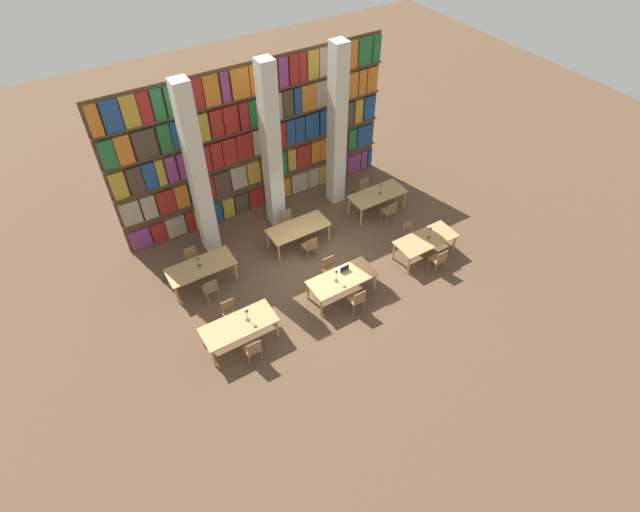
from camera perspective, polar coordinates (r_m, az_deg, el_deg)
The scene contains 29 objects.
ground_plane at distance 16.56m, azimuth -0.25°, elevation -1.40°, with size 40.00×40.00×0.00m, color brown.
bookshelf_bank at distance 17.71m, azimuth -7.32°, elevation 12.94°, with size 10.14×0.35×5.50m.
pillar_left at distance 15.93m, azimuth -13.85°, elevation 9.13°, with size 0.51×0.51×6.00m.
pillar_center at distance 16.67m, azimuth -5.58°, elevation 11.98°, with size 0.51×0.51×6.00m.
pillar_right at distance 17.76m, azimuth 1.96°, elevation 14.32°, with size 0.51×0.51×6.00m.
reading_table_0 at distance 14.28m, azimuth -9.24°, elevation -7.91°, with size 2.13×0.95×0.75m.
chair_0 at distance 14.02m, azimuth -7.66°, elevation -10.49°, with size 0.42×0.40×0.86m.
chair_1 at distance 14.92m, azimuth -10.23°, elevation -6.36°, with size 0.42×0.40×0.86m.
desk_lamp_0 at distance 14.05m, azimuth -8.37°, elevation -6.47°, with size 0.14×0.14×0.45m.
reading_table_1 at distance 15.28m, azimuth 2.53°, elevation -2.70°, with size 2.13×0.95×0.75m.
chair_2 at distance 15.05m, azimuth 4.26°, elevation -4.98°, with size 0.42×0.40×0.86m.
chair_3 at distance 15.89m, azimuth 1.15°, elevation -1.47°, with size 0.42×0.40×0.86m.
desk_lamp_1 at distance 14.90m, azimuth 1.88°, elevation -2.03°, with size 0.14×0.14×0.47m.
laptop at distance 15.45m, azimuth 2.67°, elevation -1.45°, with size 0.32×0.22×0.21m.
reading_table_2 at distance 16.91m, azimuth 11.99°, elevation 1.76°, with size 2.13×0.95×0.75m.
chair_4 at distance 16.65m, azimuth 13.43°, elevation -0.34°, with size 0.42×0.40×0.86m.
chair_5 at distance 17.42m, azimuth 10.17°, elevation 2.63°, with size 0.42×0.40×0.86m.
desk_lamp_2 at distance 16.72m, azimuth 12.47°, elevation 2.84°, with size 0.14×0.14×0.45m.
reading_table_3 at distance 16.05m, azimuth -13.46°, elevation -1.33°, with size 2.13×0.95×0.75m.
chair_6 at distance 15.68m, azimuth -12.39°, elevation -3.60°, with size 0.42×0.40×0.86m.
chair_7 at distance 16.74m, azimuth -14.37°, elevation -0.29°, with size 0.42×0.40×0.86m.
desk_lamp_3 at distance 15.84m, azimuth -13.77°, elevation -0.45°, with size 0.14×0.14×0.39m.
reading_table_4 at distance 17.00m, azimuth -2.49°, elevation 3.14°, with size 2.13×0.95×0.75m.
chair_8 at distance 16.65m, azimuth -1.12°, elevation 1.14°, with size 0.42×0.40×0.86m.
chair_9 at distance 17.65m, azimuth -3.65°, elevation 4.00°, with size 0.42×0.40×0.86m.
reading_table_5 at distance 18.55m, azimuth 6.59°, elevation 6.90°, with size 2.13×0.95×0.75m.
chair_10 at distance 18.23m, azimuth 7.98°, elevation 5.13°, with size 0.42×0.40×0.86m.
chair_11 at distance 19.16m, azimuth 5.21°, elevation 7.59°, with size 0.42×0.40×0.86m.
desk_lamp_4 at distance 18.36m, azimuth 6.97°, elevation 7.89°, with size 0.14×0.14×0.45m.
Camera 1 is at (-6.03, -9.93, 11.80)m, focal length 28.00 mm.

